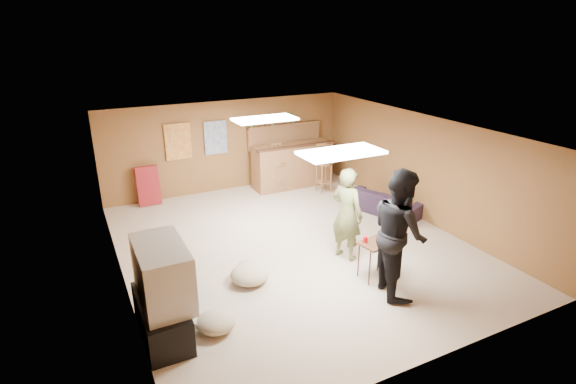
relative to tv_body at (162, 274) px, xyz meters
name	(u,v)px	position (x,y,z in m)	size (l,w,h in m)	color
ground	(293,245)	(2.65, 1.50, -0.90)	(7.00, 7.00, 0.00)	tan
ceiling	(293,130)	(2.65, 1.50, 1.30)	(6.00, 7.00, 0.02)	silver
wall_back	(227,146)	(2.65, 5.00, 0.20)	(6.00, 0.02, 2.20)	brown
wall_front	(434,286)	(2.65, -2.00, 0.20)	(6.00, 0.02, 2.20)	brown
wall_left	(116,221)	(-0.35, 1.50, 0.20)	(0.02, 7.00, 2.20)	brown
wall_right	(422,168)	(5.65, 1.50, 0.20)	(0.02, 7.00, 2.20)	brown
tv_stand	(162,318)	(-0.07, 0.00, -0.65)	(0.55, 1.30, 0.50)	black
dvd_box	(179,319)	(0.15, 0.00, -0.75)	(0.35, 0.50, 0.08)	#B2B2B7
tv_body	(162,274)	(0.00, 0.00, 0.00)	(0.60, 1.10, 0.80)	#B2B2B7
tv_screen	(186,268)	(0.31, 0.00, 0.00)	(0.02, 0.95, 0.65)	navy
bar_counter	(292,165)	(4.15, 4.45, -0.35)	(2.00, 0.60, 1.10)	brown
bar_lip	(297,146)	(4.15, 4.20, 0.20)	(2.10, 0.12, 0.05)	#3C2013
bar_shelf	(284,125)	(4.15, 4.90, 0.60)	(2.00, 0.18, 0.05)	brown
bar_backing	(284,136)	(4.15, 4.92, 0.30)	(2.00, 0.14, 0.60)	brown
poster_left	(178,142)	(1.45, 4.96, 0.45)	(0.60, 0.03, 0.85)	#BF3F26
poster_right	(216,138)	(2.35, 4.96, 0.45)	(0.55, 0.03, 0.80)	#334C99
folding_chair_stack	(148,186)	(0.65, 4.80, -0.45)	(0.50, 0.14, 0.90)	maroon
ceiling_panel_front	(341,153)	(2.65, 0.00, 1.27)	(1.20, 0.60, 0.04)	white
ceiling_panel_back	(265,119)	(2.65, 2.70, 1.27)	(1.20, 0.60, 0.04)	white
person_olive	(347,214)	(3.28, 0.69, -0.07)	(0.60, 0.40, 1.66)	#656C3E
person_black	(399,233)	(3.37, -0.55, 0.09)	(0.96, 0.75, 1.97)	black
sofa	(384,201)	(5.17, 2.04, -0.65)	(1.69, 0.66, 0.49)	black
tray_table	(374,260)	(3.30, -0.11, -0.58)	(0.49, 0.39, 0.64)	#3C2013
cup_red_near	(365,240)	(3.15, -0.03, -0.21)	(0.07, 0.07, 0.10)	red
cup_red_far	(382,240)	(3.37, -0.17, -0.21)	(0.07, 0.07, 0.10)	red
cup_blue	(380,236)	(3.45, -0.02, -0.21)	(0.08, 0.08, 0.10)	navy
bar_stool_left	(279,167)	(3.69, 4.28, -0.29)	(0.39, 0.39, 1.22)	brown
bar_stool_right	(324,170)	(4.66, 3.75, -0.34)	(0.36, 0.36, 1.13)	brown
cushion_near_tv	(250,274)	(1.45, 0.67, -0.76)	(0.62, 0.62, 0.28)	tan
cushion_mid	(251,267)	(1.59, 0.93, -0.79)	(0.48, 0.48, 0.22)	tan
cushion_far	(216,322)	(0.59, -0.24, -0.78)	(0.54, 0.54, 0.24)	tan
bottle_row	(272,120)	(3.81, 4.88, 0.75)	(1.20, 0.08, 0.26)	#3F7233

